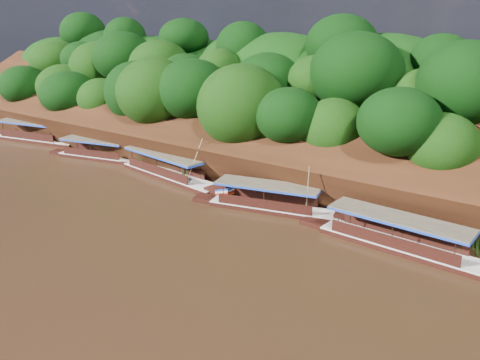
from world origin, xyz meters
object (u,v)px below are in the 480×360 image
object	(u,v)px
boat_1	(283,206)
boat_4	(43,138)
boat_0	(418,248)
boat_2	(175,175)
boat_3	(106,155)

from	to	relation	value
boat_1	boat_4	world-z (taller)	boat_1
boat_1	boat_4	xyz separation A→B (m)	(-37.39, 1.82, 0.09)
boat_0	boat_2	distance (m)	23.95
boat_1	boat_2	xyz separation A→B (m)	(-12.79, 0.78, 0.04)
boat_0	boat_3	bearing A→B (deg)	178.83
boat_4	boat_3	bearing A→B (deg)	-14.02
boat_0	boat_1	bearing A→B (deg)	177.39
boat_1	boat_2	distance (m)	12.82
boat_2	boat_0	bearing A→B (deg)	3.04
boat_1	boat_2	size ratio (longest dim) A/B	0.84
boat_0	boat_3	size ratio (longest dim) A/B	1.15
boat_3	boat_4	world-z (taller)	boat_4
boat_1	boat_2	bearing A→B (deg)	162.04
boat_0	boat_3	world-z (taller)	boat_0
boat_0	boat_1	distance (m)	11.13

